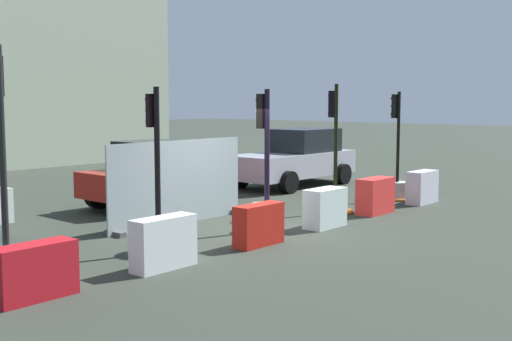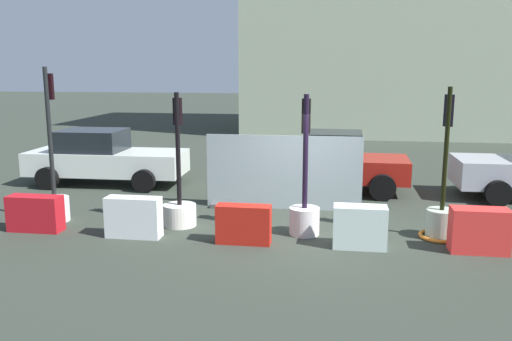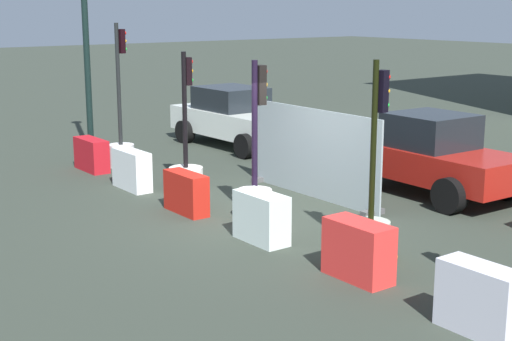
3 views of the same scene
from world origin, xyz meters
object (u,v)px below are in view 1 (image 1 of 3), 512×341
object	(u,v)px
traffic_light_2	(266,202)
traffic_light_3	(335,193)
traffic_light_1	(158,226)
construction_barrier_2	(259,225)
car_red_compact	(157,175)
traffic_light_4	(397,183)
construction_barrier_4	(375,196)
traffic_light_0	(6,248)
construction_barrier_5	(422,187)
construction_barrier_0	(35,272)
construction_barrier_1	(164,243)
car_silver_hatchback	(296,158)
construction_barrier_3	(325,208)

from	to	relation	value
traffic_light_2	traffic_light_3	world-z (taller)	traffic_light_3
traffic_light_1	construction_barrier_2	distance (m)	1.87
traffic_light_3	car_red_compact	world-z (taller)	traffic_light_3
traffic_light_4	car_red_compact	size ratio (longest dim) A/B	0.75
construction_barrier_4	traffic_light_0	bearing A→B (deg)	175.08
traffic_light_2	construction_barrier_5	world-z (taller)	traffic_light_2
traffic_light_1	construction_barrier_0	xyz separation A→B (m)	(-2.91, -0.83, -0.10)
construction_barrier_1	construction_barrier_4	bearing A→B (deg)	0.76
traffic_light_1	traffic_light_2	world-z (taller)	traffic_light_1
traffic_light_2	traffic_light_4	distance (m)	5.65
traffic_light_1	construction_barrier_0	distance (m)	3.03
car_silver_hatchback	traffic_light_1	bearing A→B (deg)	-157.35
traffic_light_2	car_red_compact	xyz separation A→B (m)	(0.64, 4.09, 0.19)
construction_barrier_0	construction_barrier_4	distance (m)	8.95
construction_barrier_0	construction_barrier_4	world-z (taller)	construction_barrier_4
construction_barrier_5	car_silver_hatchback	world-z (taller)	car_silver_hatchback
traffic_light_4	construction_barrier_1	xyz separation A→B (m)	(-9.08, -0.79, -0.04)
construction_barrier_0	car_silver_hatchback	size ratio (longest dim) A/B	0.25
traffic_light_4	traffic_light_3	bearing A→B (deg)	178.30
construction_barrier_4	car_red_compact	size ratio (longest dim) A/B	0.27
traffic_light_2	traffic_light_4	world-z (taller)	traffic_light_4
construction_barrier_3	traffic_light_3	bearing A→B (deg)	27.28
construction_barrier_2	construction_barrier_5	xyz separation A→B (m)	(6.62, 0.02, 0.04)
car_silver_hatchback	construction_barrier_4	bearing A→B (deg)	-122.65
traffic_light_0	construction_barrier_0	bearing A→B (deg)	-91.90
traffic_light_3	construction_barrier_0	world-z (taller)	traffic_light_3
traffic_light_2	traffic_light_4	xyz separation A→B (m)	(5.64, 0.08, -0.15)
traffic_light_2	car_red_compact	world-z (taller)	traffic_light_2
traffic_light_2	car_red_compact	bearing A→B (deg)	81.07
traffic_light_0	construction_barrier_2	xyz separation A→B (m)	(4.48, -0.91, -0.21)
construction_barrier_2	construction_barrier_0	bearing A→B (deg)	178.21
construction_barrier_2	construction_barrier_3	distance (m)	2.25
construction_barrier_2	construction_barrier_4	world-z (taller)	construction_barrier_4
construction_barrier_1	construction_barrier_2	distance (m)	2.29
construction_barrier_2	construction_barrier_4	size ratio (longest dim) A/B	1.02
traffic_light_1	car_red_compact	size ratio (longest dim) A/B	0.75
construction_barrier_3	traffic_light_4	bearing A→B (deg)	9.64
construction_barrier_0	construction_barrier_3	bearing A→B (deg)	-0.59
traffic_light_1	car_red_compact	world-z (taller)	traffic_light_1
construction_barrier_4	car_red_compact	xyz separation A→B (m)	(-2.66, 4.72, 0.38)
construction_barrier_4	construction_barrier_3	bearing A→B (deg)	-178.24
construction_barrier_0	construction_barrier_1	xyz separation A→B (m)	(2.22, -0.09, 0.04)
construction_barrier_5	car_red_compact	xyz separation A→B (m)	(-4.83, 4.84, 0.38)
traffic_light_3	construction_barrier_5	distance (m)	2.86
traffic_light_0	traffic_light_2	size ratio (longest dim) A/B	1.19
car_red_compact	construction_barrier_5	bearing A→B (deg)	-45.07
car_red_compact	car_silver_hatchback	distance (m)	5.59
construction_barrier_1	car_red_compact	size ratio (longest dim) A/B	0.29
traffic_light_3	construction_barrier_5	bearing A→B (deg)	-18.65
traffic_light_2	car_red_compact	size ratio (longest dim) A/B	0.75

